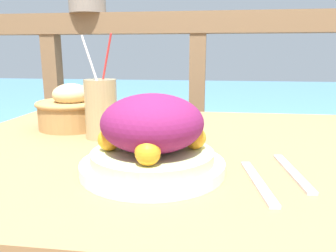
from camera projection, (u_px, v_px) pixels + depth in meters
patio_table at (181, 181)px, 0.77m from camera, size 1.11×0.85×0.70m
railing_fence at (197, 91)px, 1.48m from camera, size 2.80×0.08×1.08m
sea_backdrop at (206, 111)px, 4.01m from camera, size 12.00×4.00×0.41m
salad_plate at (152, 139)px, 0.56m from camera, size 0.25×0.25×0.14m
drink_glass at (101, 109)px, 0.79m from camera, size 0.08×0.08×0.25m
bread_basket at (72, 110)px, 0.90m from camera, size 0.19×0.19×0.12m
fork at (258, 182)px, 0.52m from camera, size 0.04×0.18×0.00m
knife at (292, 172)px, 0.57m from camera, size 0.03×0.18×0.00m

